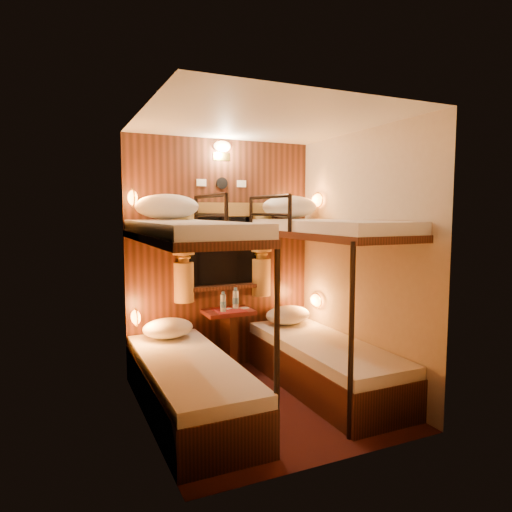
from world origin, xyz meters
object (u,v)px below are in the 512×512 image
table (228,332)px  bottle_left (223,303)px  bunk_right (323,330)px  bunk_left (189,347)px  bottle_right (236,300)px

table → bottle_left: bottle_left is taller
bunk_right → bottle_left: size_ratio=9.17×
bunk_left → table: (0.65, 0.78, -0.14)m
bunk_right → table: (-0.65, 0.78, -0.14)m
bottle_left → bottle_right: bearing=27.2°
bunk_left → bottle_right: bunk_left is taller
bunk_left → bottle_left: (0.57, 0.72, 0.18)m
table → bottle_right: bottle_right is taller
bunk_left → bottle_right: bearing=47.6°
bunk_right → bunk_left: bearing=180.0°
bunk_left → bottle_right: 1.11m
bunk_right → bottle_right: 1.00m
bunk_left → bunk_right: bearing=0.0°
bunk_right → table: bunk_right is taller
bunk_right → bottle_right: (-0.56, 0.81, 0.19)m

